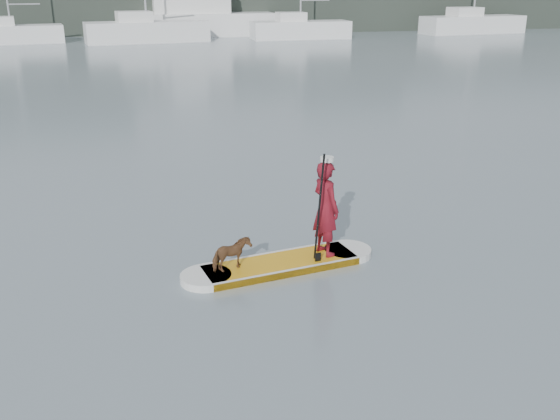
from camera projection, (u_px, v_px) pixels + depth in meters
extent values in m
plane|color=slate|center=(342.00, 383.00, 7.23)|extent=(140.00, 140.00, 0.00)
cube|color=orange|center=(280.00, 264.00, 10.11)|extent=(2.61, 1.26, 0.12)
cylinder|color=silver|center=(206.00, 278.00, 9.65)|extent=(0.80, 0.80, 0.12)
cylinder|color=silver|center=(348.00, 252.00, 10.57)|extent=(0.80, 0.80, 0.12)
cube|color=silver|center=(271.00, 256.00, 10.43)|extent=(2.47, 0.53, 0.12)
cube|color=silver|center=(289.00, 274.00, 9.79)|extent=(2.47, 0.53, 0.12)
imported|color=maroon|center=(326.00, 208.00, 10.11)|extent=(0.55, 0.67, 1.58)
cylinder|color=silver|center=(327.00, 159.00, 9.82)|extent=(0.22, 0.22, 0.07)
imported|color=#53311C|center=(232.00, 255.00, 9.69)|extent=(0.68, 0.50, 0.52)
cylinder|color=black|center=(319.00, 210.00, 9.78)|extent=(0.09, 0.30, 1.89)
cube|color=black|center=(318.00, 262.00, 10.09)|extent=(0.10, 0.04, 0.32)
cube|color=white|center=(12.00, 35.00, 45.89)|extent=(7.49, 3.60, 1.29)
cylinder|color=#B7B7BC|center=(24.00, 4.00, 45.55)|extent=(2.19, 0.47, 0.09)
cube|color=white|center=(147.00, 32.00, 46.88)|extent=(9.35, 4.15, 1.51)
cube|color=white|center=(134.00, 16.00, 46.18)|extent=(2.80, 2.32, 0.75)
cube|color=white|center=(300.00, 30.00, 49.66)|extent=(7.85, 2.70, 1.37)
cube|color=white|center=(291.00, 17.00, 49.14)|extent=(2.22, 1.82, 0.68)
cylinder|color=#B7B7BC|center=(315.00, 0.00, 49.14)|extent=(2.34, 0.15, 0.10)
cube|color=white|center=(472.00, 25.00, 54.85)|extent=(9.60, 4.02, 1.48)
cube|color=white|center=(465.00, 12.00, 54.16)|extent=(2.85, 2.27, 0.74)
cube|color=white|center=(206.00, 24.00, 52.22)|extent=(11.35, 3.74, 1.84)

